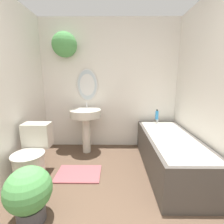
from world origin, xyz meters
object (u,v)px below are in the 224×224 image
Objects in this scene: bathtub at (170,152)px; shampoo_bottle at (157,115)px; potted_plant at (29,192)px; toilet at (32,157)px; pedestal_sink at (86,119)px.

bathtub is 9.28× the size of shampoo_bottle.
shampoo_bottle is at bearing 45.11° from potted_plant.
shampoo_bottle is at bearing 26.55° from toilet.
pedestal_sink is 1.30m from shampoo_bottle.
pedestal_sink is (0.58, 0.84, 0.31)m from toilet.
potted_plant is at bearing -134.89° from shampoo_bottle.
toilet is 0.43× the size of bathtub.
toilet is 4.00× the size of shampoo_bottle.
toilet is 1.06m from pedestal_sink.
pedestal_sink is at bearing 78.96° from potted_plant.
bathtub is (1.32, -0.58, -0.35)m from pedestal_sink.
potted_plant is (-1.61, -0.91, 0.03)m from bathtub.
pedestal_sink is at bearing 156.33° from bathtub.
shampoo_bottle is at bearing 92.73° from bathtub.
bathtub is 1.85m from potted_plant.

